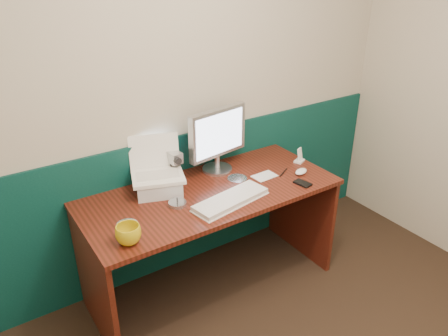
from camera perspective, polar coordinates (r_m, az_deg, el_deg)
back_wall at (r=2.78m, az=-6.56°, el=9.01°), size 3.50×0.04×2.50m
wainscot at (r=3.08m, az=-5.74°, el=-4.48°), size 3.48×0.02×1.00m
desk at (r=2.90m, az=-1.65°, el=-9.47°), size 1.60×0.70×0.75m
laptop_riser at (r=2.69m, az=-8.55°, el=-2.22°), size 0.33×0.30×0.09m
laptop at (r=2.62m, az=-8.80°, el=1.15°), size 0.37×0.32×0.26m
monitor at (r=2.86m, az=-0.93°, el=3.73°), size 0.46×0.20×0.45m
keyboard at (r=2.57m, az=0.88°, el=-4.22°), size 0.50×0.24×0.03m
mouse_right at (r=2.94m, az=10.03°, el=-0.46°), size 0.12×0.09×0.03m
mouse_left at (r=2.47m, az=-2.51°, el=-5.53°), size 0.11×0.09×0.03m
mug at (r=2.27m, az=-12.38°, el=-8.47°), size 0.16×0.16×0.10m
camcorder at (r=2.79m, az=-6.51°, el=0.25°), size 0.11×0.14×0.21m
cd_spindle at (r=2.56m, az=-6.11°, el=-4.63°), size 0.11×0.11×0.02m
cd_loose_a at (r=2.44m, az=-12.54°, el=-7.18°), size 0.12×0.12×0.00m
cd_loose_b at (r=2.85m, az=1.74°, el=-1.33°), size 0.13×0.13×0.00m
pen at (r=2.94m, az=7.77°, el=-0.57°), size 0.12×0.07×0.01m
papers at (r=2.88m, az=5.32°, el=-1.06°), size 0.16×0.11×0.00m
dock at (r=3.11m, az=9.81°, el=0.92°), size 0.09×0.08×0.01m
music_player at (r=3.09m, az=9.88°, el=1.78°), size 0.06×0.04×0.09m
pda at (r=2.81m, az=10.22°, el=-1.98°), size 0.08×0.12×0.01m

